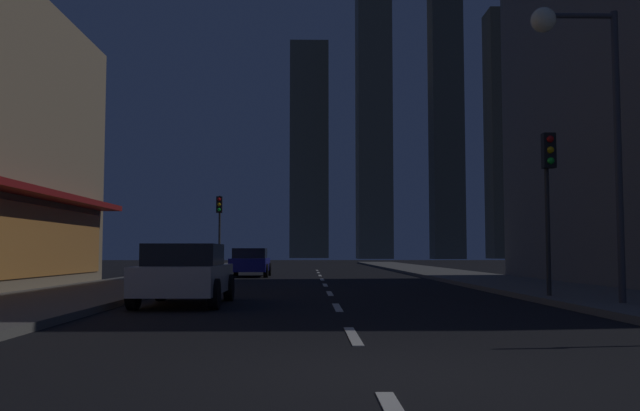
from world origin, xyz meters
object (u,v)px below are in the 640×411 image
object	(u,v)px
car_parked_near	(185,274)
traffic_light_near_right	(548,176)
fire_hydrant_far_left	(173,273)
street_lamp_right	(579,81)
traffic_light_far_left	(219,217)
car_parked_far	(250,262)

from	to	relation	value
car_parked_near	traffic_light_near_right	bearing A→B (deg)	5.37
fire_hydrant_far_left	car_parked_near	bearing A→B (deg)	-77.42
street_lamp_right	traffic_light_far_left	bearing A→B (deg)	115.93
car_parked_near	fire_hydrant_far_left	xyz separation A→B (m)	(-2.30, 10.30, -0.29)
fire_hydrant_far_left	street_lamp_right	xyz separation A→B (m)	(11.28, -11.85, 4.61)
fire_hydrant_far_left	traffic_light_far_left	world-z (taller)	traffic_light_far_left
car_parked_far	traffic_light_near_right	size ratio (longest dim) A/B	1.01
traffic_light_near_right	street_lamp_right	distance (m)	3.05
car_parked_near	street_lamp_right	world-z (taller)	street_lamp_right
car_parked_near	car_parked_far	distance (m)	18.54
car_parked_far	traffic_light_near_right	world-z (taller)	traffic_light_near_right
traffic_light_near_right	street_lamp_right	xyz separation A→B (m)	(-0.12, -2.40, 1.87)
fire_hydrant_far_left	traffic_light_far_left	bearing A→B (deg)	87.82
car_parked_near	traffic_light_far_left	xyz separation A→B (m)	(-1.90, 20.83, 2.45)
fire_hydrant_far_left	traffic_light_far_left	distance (m)	10.88
car_parked_near	street_lamp_right	distance (m)	10.09
car_parked_near	traffic_light_far_left	distance (m)	21.06
traffic_light_near_right	street_lamp_right	bearing A→B (deg)	-92.86
fire_hydrant_far_left	street_lamp_right	bearing A→B (deg)	-46.42
car_parked_far	traffic_light_far_left	bearing A→B (deg)	129.65
traffic_light_far_left	traffic_light_near_right	bearing A→B (deg)	-61.16
car_parked_near	fire_hydrant_far_left	size ratio (longest dim) A/B	6.48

